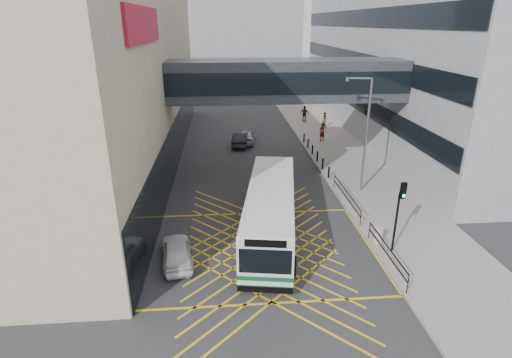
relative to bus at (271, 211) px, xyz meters
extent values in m
plane|color=#333335|center=(-0.62, -1.41, -1.67)|extent=(120.00, 120.00, 0.00)
cube|color=#B5A68B|center=(-18.62, 14.59, 6.33)|extent=(24.00, 42.00, 16.00)
cube|color=black|center=(-6.58, 14.59, 0.33)|extent=(0.10, 41.50, 4.00)
cube|color=#A9102A|center=(-6.54, 2.59, 9.83)|extent=(0.18, 9.00, 1.80)
cube|color=gray|center=(23.38, 22.59, 8.33)|extent=(24.00, 44.00, 20.00)
cube|color=black|center=(11.34, 22.59, 2.33)|extent=(0.10, 43.50, 1.60)
cube|color=black|center=(11.34, 22.59, 6.33)|extent=(0.10, 43.50, 1.60)
cube|color=black|center=(11.34, 22.59, 10.33)|extent=(0.10, 43.50, 1.60)
cube|color=gray|center=(-2.62, 58.59, 7.33)|extent=(28.00, 16.00, 18.00)
cube|color=#2A2F34|center=(2.38, 10.59, 5.83)|extent=(20.00, 4.00, 3.00)
cube|color=black|center=(2.38, 8.57, 5.83)|extent=(19.50, 0.06, 1.60)
cube|color=black|center=(2.38, 12.61, 5.83)|extent=(19.50, 0.06, 1.60)
cube|color=gray|center=(8.38, 13.59, -1.59)|extent=(6.00, 54.00, 0.16)
cube|color=gold|center=(-0.62, -1.41, -1.67)|extent=(12.00, 9.00, 0.01)
cube|color=silver|center=(-0.02, -0.11, 0.03)|extent=(4.23, 11.29, 2.71)
cube|color=#0E4724|center=(-0.02, -0.11, -1.15)|extent=(4.28, 11.34, 0.34)
cube|color=#0E4724|center=(-0.02, -0.11, -0.62)|extent=(4.30, 11.34, 0.22)
cube|color=black|center=(0.08, 0.48, 0.38)|extent=(4.07, 9.92, 1.05)
cube|color=black|center=(-0.89, -5.54, 0.28)|extent=(2.29, 0.45, 1.20)
cube|color=black|center=(-0.90, -5.56, 1.19)|extent=(1.79, 0.35, 0.35)
cube|color=silver|center=(-0.02, -0.11, 1.40)|extent=(4.19, 11.19, 0.10)
cube|color=black|center=(-0.90, -5.56, -1.17)|extent=(2.49, 0.50, 0.30)
cube|color=black|center=(0.86, 5.33, -1.17)|extent=(2.49, 0.50, 0.30)
cylinder|color=black|center=(-1.84, -3.48, -1.17)|extent=(0.44, 1.03, 1.00)
cylinder|color=black|center=(0.66, -3.88, -1.17)|extent=(0.44, 1.03, 1.00)
cylinder|color=black|center=(-0.76, 3.26, -1.17)|extent=(0.44, 1.03, 1.00)
cylinder|color=black|center=(1.74, 2.85, -1.17)|extent=(0.44, 1.03, 1.00)
imported|color=silver|center=(-5.12, -2.24, -1.03)|extent=(2.30, 4.28, 1.29)
imported|color=black|center=(-0.84, 18.51, -0.98)|extent=(2.29, 4.58, 1.37)
imported|color=#9FA0A8|center=(-0.23, 19.51, -1.00)|extent=(2.31, 4.50, 1.34)
cylinder|color=black|center=(6.34, -2.29, 0.18)|extent=(0.14, 0.14, 3.39)
cube|color=black|center=(6.38, -2.50, 2.08)|extent=(0.31, 0.23, 0.85)
sphere|color=#19E533|center=(6.40, -2.60, 1.83)|extent=(0.19, 0.19, 0.16)
cylinder|color=slate|center=(7.37, 5.96, 2.49)|extent=(0.19, 0.19, 8.01)
cube|color=slate|center=(6.58, 6.10, 6.50)|extent=(1.59, 0.39, 0.10)
cylinder|color=slate|center=(5.79, 6.25, 6.42)|extent=(0.33, 0.33, 0.25)
cylinder|color=#ADA89E|center=(5.88, -1.38, -1.07)|extent=(0.51, 0.51, 0.88)
cube|color=black|center=(5.53, -3.41, -0.56)|extent=(0.05, 5.00, 0.05)
cube|color=black|center=(5.53, -3.41, -0.96)|extent=(0.05, 5.00, 0.05)
cube|color=black|center=(5.53, 3.59, -0.56)|extent=(0.05, 6.00, 0.05)
cube|color=black|center=(5.53, 3.59, -0.96)|extent=(0.05, 6.00, 0.05)
cylinder|color=black|center=(5.53, -5.91, -1.01)|extent=(0.04, 0.04, 1.00)
cylinder|color=black|center=(5.53, -0.91, -1.01)|extent=(0.04, 0.04, 1.00)
cylinder|color=black|center=(5.53, 0.59, -1.01)|extent=(0.04, 0.04, 1.00)
cylinder|color=black|center=(5.53, 6.59, -1.01)|extent=(0.04, 0.04, 1.00)
cylinder|color=black|center=(5.63, 8.59, -1.06)|extent=(0.14, 0.14, 0.90)
cylinder|color=black|center=(5.63, 10.59, -1.06)|extent=(0.14, 0.14, 0.90)
cylinder|color=black|center=(5.63, 12.59, -1.06)|extent=(0.14, 0.14, 0.90)
cylinder|color=black|center=(5.63, 14.59, -1.06)|extent=(0.14, 0.14, 0.90)
cylinder|color=black|center=(5.63, 16.59, -1.06)|extent=(0.14, 0.14, 0.90)
cylinder|color=black|center=(5.63, 18.59, -1.06)|extent=(0.14, 0.14, 0.90)
imported|color=gray|center=(7.55, 18.93, -0.56)|extent=(0.93, 0.85, 1.91)
imported|color=gray|center=(9.24, 24.53, -0.64)|extent=(0.85, 0.50, 1.74)
imported|color=gray|center=(7.43, 27.51, -0.54)|extent=(1.26, 1.10, 1.95)
camera|label=1|loc=(-2.52, -20.23, 9.95)|focal=28.00mm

